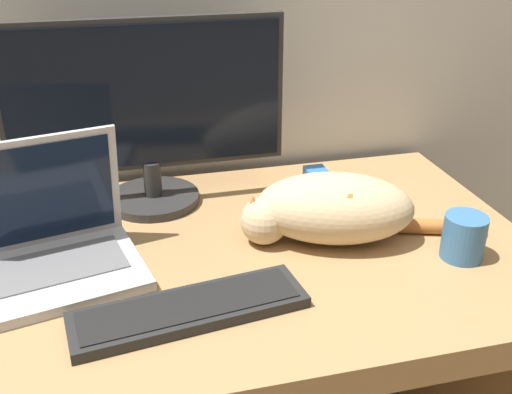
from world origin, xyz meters
name	(u,v)px	position (x,y,z in m)	size (l,w,h in m)	color
desk	(195,318)	(0.00, 0.38, 0.57)	(1.38, 0.76, 0.72)	#A37A4C
monitor	(147,112)	(-0.05, 0.63, 0.94)	(0.60, 0.21, 0.41)	#282828
laptop	(52,248)	(-0.26, 0.39, 0.77)	(0.35, 0.30, 0.25)	#B7B7BC
external_keyboard	(189,309)	(-0.03, 0.19, 0.73)	(0.41, 0.16, 0.02)	black
cat	(331,208)	(0.28, 0.38, 0.79)	(0.50, 0.26, 0.14)	#D1B284
coffee_mug	(464,237)	(0.51, 0.25, 0.76)	(0.08, 0.08, 0.09)	teal
small_toy	(315,178)	(0.34, 0.62, 0.74)	(0.05, 0.05, 0.05)	#2D6BB7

